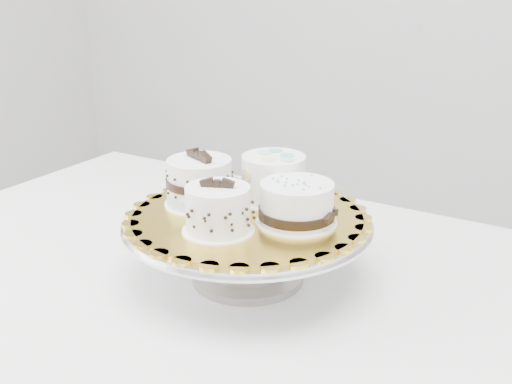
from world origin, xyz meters
The scene contains 7 objects.
table centered at (0.05, 0.05, 0.67)m, with size 1.25×0.87×0.75m.
cake_stand centered at (0.11, 0.04, 0.82)m, with size 0.37×0.37×0.10m.
cake_board centered at (0.11, 0.04, 0.85)m, with size 0.34×0.34×0.01m, color gold.
cake_swirl centered at (0.11, -0.03, 0.89)m, with size 0.11×0.11×0.08m.
cake_banded centered at (0.03, 0.04, 0.89)m, with size 0.13×0.13×0.09m.
cake_dots centered at (0.12, 0.11, 0.89)m, with size 0.12×0.12×0.07m.
cake_ribbon centered at (0.19, 0.05, 0.88)m, with size 0.12×0.12×0.06m.
Camera 1 is at (0.55, -0.74, 1.21)m, focal length 45.00 mm.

